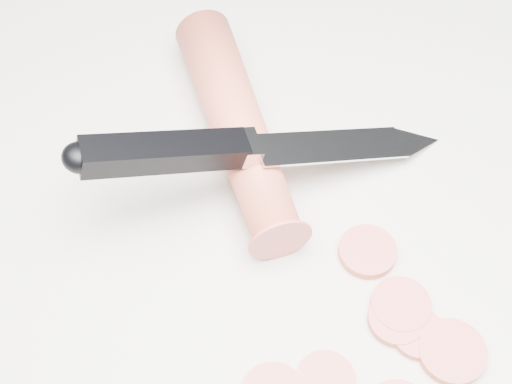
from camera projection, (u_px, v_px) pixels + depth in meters
ground at (358, 248)px, 0.46m from camera, size 2.40×2.40×0.00m
carrot at (237, 125)px, 0.48m from camera, size 0.09×0.19×0.04m
carrot_slice_2 at (452, 352)px, 0.41m from camera, size 0.04×0.04×0.01m
carrot_slice_3 at (396, 319)px, 0.43m from camera, size 0.03×0.03×0.01m
carrot_slice_5 at (367, 252)px, 0.45m from camera, size 0.04×0.04×0.01m
carrot_slice_6 at (401, 305)px, 0.43m from camera, size 0.04×0.04×0.01m
carrot_slice_7 at (418, 334)px, 0.42m from camera, size 0.03×0.03×0.01m
carrot_slice_8 at (326, 380)px, 0.41m from camera, size 0.03×0.03×0.01m
kitchen_knife at (270, 143)px, 0.45m from camera, size 0.25×0.10×0.08m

